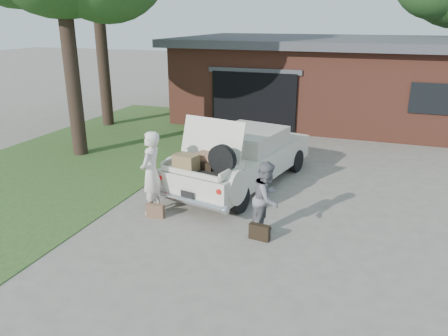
% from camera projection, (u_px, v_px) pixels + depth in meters
% --- Properties ---
extents(ground, '(90.00, 90.00, 0.00)m').
position_uv_depth(ground, '(214.00, 228.00, 8.95)').
color(ground, gray).
rests_on(ground, ground).
extents(grass_strip, '(6.00, 16.00, 0.02)m').
position_uv_depth(grass_strip, '(82.00, 158.00, 13.38)').
color(grass_strip, '#2D4C1E').
rests_on(grass_strip, ground).
extents(house, '(12.80, 7.80, 3.30)m').
position_uv_depth(house, '(334.00, 78.00, 18.28)').
color(house, brown).
rests_on(house, ground).
extents(sedan, '(2.78, 5.08, 1.96)m').
position_uv_depth(sedan, '(241.00, 158.00, 11.09)').
color(sedan, beige).
rests_on(sedan, ground).
extents(woman_left, '(0.49, 0.70, 1.83)m').
position_uv_depth(woman_left, '(151.00, 173.00, 9.39)').
color(woman_left, silver).
rests_on(woman_left, ground).
extents(woman_right, '(0.67, 0.80, 1.49)m').
position_uv_depth(woman_right, '(267.00, 198.00, 8.49)').
color(woman_right, slate).
rests_on(woman_right, ground).
extents(suitcase_left, '(0.40, 0.16, 0.30)m').
position_uv_depth(suitcase_left, '(155.00, 211.00, 9.36)').
color(suitcase_left, brown).
rests_on(suitcase_left, ground).
extents(suitcase_right, '(0.42, 0.18, 0.32)m').
position_uv_depth(suitcase_right, '(259.00, 232.00, 8.42)').
color(suitcase_right, black).
rests_on(suitcase_right, ground).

